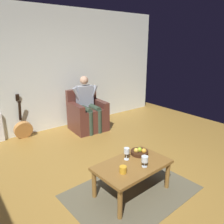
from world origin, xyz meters
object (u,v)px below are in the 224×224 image
at_px(armchair, 87,115).
at_px(candle_jar, 123,170).
at_px(coffee_table, 132,168).
at_px(guitar, 23,128).
at_px(wine_glass_near, 127,151).
at_px(fruit_bowl, 140,152).
at_px(wine_glass_far, 145,160).
at_px(person_seated, 88,102).

height_order(armchair, candle_jar, armchair).
bearing_deg(coffee_table, guitar, -77.69).
relative_size(coffee_table, wine_glass_near, 5.98).
bearing_deg(wine_glass_near, fruit_bowl, 179.36).
bearing_deg(fruit_bowl, wine_glass_far, 56.41).
xyz_separation_m(armchair, wine_glass_near, (0.74, 2.24, 0.22)).
height_order(wine_glass_near, candle_jar, wine_glass_near).
height_order(person_seated, wine_glass_far, person_seated).
distance_m(coffee_table, fruit_bowl, 0.31).
relative_size(armchair, person_seated, 0.74).
relative_size(wine_glass_near, fruit_bowl, 0.68).
bearing_deg(person_seated, wine_glass_far, 78.16).
bearing_deg(fruit_bowl, wine_glass_near, -0.64).
distance_m(coffee_table, guitar, 2.84).
bearing_deg(candle_jar, armchair, -112.04).
distance_m(person_seated, candle_jar, 2.63).
xyz_separation_m(coffee_table, wine_glass_near, (-0.02, -0.14, 0.18)).
xyz_separation_m(person_seated, candle_jar, (1.00, 2.42, -0.20)).
bearing_deg(guitar, person_seated, 162.37).
bearing_deg(wine_glass_near, wine_glass_far, 101.79).
relative_size(wine_glass_near, candle_jar, 1.88).
bearing_deg(coffee_table, armchair, -107.75).
distance_m(person_seated, coffee_table, 2.48).
relative_size(guitar, fruit_bowl, 3.78).
distance_m(armchair, wine_glass_near, 2.37).
relative_size(person_seated, coffee_table, 1.22).
bearing_deg(wine_glass_near, armchair, -108.37).
distance_m(person_seated, wine_glass_far, 2.58).
distance_m(fruit_bowl, candle_jar, 0.54).
height_order(armchair, coffee_table, armchair).
xyz_separation_m(wine_glass_near, wine_glass_far, (-0.06, 0.28, -0.02)).
height_order(wine_glass_near, wine_glass_far, wine_glass_near).
bearing_deg(candle_jar, wine_glass_far, 168.75).
bearing_deg(person_seated, guitar, -14.09).
height_order(fruit_bowl, candle_jar, fruit_bowl).
xyz_separation_m(armchair, coffee_table, (0.76, 2.38, 0.03)).
bearing_deg(wine_glass_far, candle_jar, -11.25).
distance_m(armchair, candle_jar, 2.66).
bearing_deg(guitar, candle_jar, 97.37).
height_order(person_seated, guitar, person_seated).
bearing_deg(guitar, wine_glass_far, 103.14).
relative_size(person_seated, fruit_bowl, 4.97).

